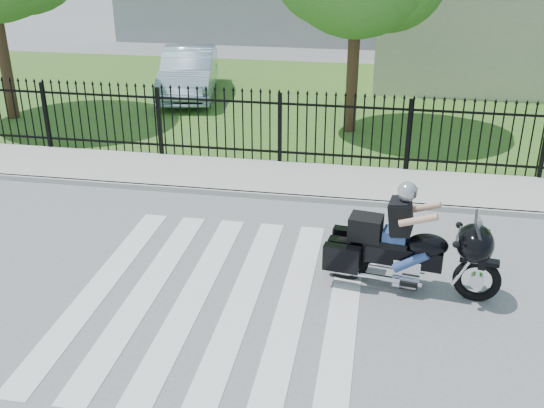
# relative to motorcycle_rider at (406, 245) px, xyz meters

# --- Properties ---
(ground) EXTENTS (120.00, 120.00, 0.00)m
(ground) POSITION_rel_motorcycle_rider_xyz_m (-2.89, -0.85, -0.78)
(ground) COLOR slate
(ground) RESTS_ON ground
(crosswalk) EXTENTS (5.00, 5.50, 0.01)m
(crosswalk) POSITION_rel_motorcycle_rider_xyz_m (-2.89, -0.85, -0.77)
(crosswalk) COLOR silver
(crosswalk) RESTS_ON ground
(sidewalk) EXTENTS (40.00, 2.00, 0.12)m
(sidewalk) POSITION_rel_motorcycle_rider_xyz_m (-2.89, 4.15, -0.72)
(sidewalk) COLOR #ADAAA3
(sidewalk) RESTS_ON ground
(curb) EXTENTS (40.00, 0.12, 0.12)m
(curb) POSITION_rel_motorcycle_rider_xyz_m (-2.89, 3.15, -0.72)
(curb) COLOR #ADAAA3
(curb) RESTS_ON ground
(grass_strip) EXTENTS (40.00, 12.00, 0.02)m
(grass_strip) POSITION_rel_motorcycle_rider_xyz_m (-2.89, 11.15, -0.77)
(grass_strip) COLOR #355B1F
(grass_strip) RESTS_ON ground
(iron_fence) EXTENTS (26.00, 0.04, 1.80)m
(iron_fence) POSITION_rel_motorcycle_rider_xyz_m (-2.89, 5.15, 0.13)
(iron_fence) COLOR black
(iron_fence) RESTS_ON ground
(building_low) EXTENTS (10.00, 6.00, 3.50)m
(building_low) POSITION_rel_motorcycle_rider_xyz_m (4.11, 15.15, 0.97)
(building_low) COLOR beige
(building_low) RESTS_ON ground
(motorcycle_rider) EXTENTS (2.85, 1.19, 1.89)m
(motorcycle_rider) POSITION_rel_motorcycle_rider_xyz_m (0.00, 0.00, 0.00)
(motorcycle_rider) COLOR black
(motorcycle_rider) RESTS_ON ground
(parked_car) EXTENTS (2.55, 4.98, 1.56)m
(parked_car) POSITION_rel_motorcycle_rider_xyz_m (-6.95, 11.05, 0.03)
(parked_car) COLOR #99B0C1
(parked_car) RESTS_ON grass_strip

